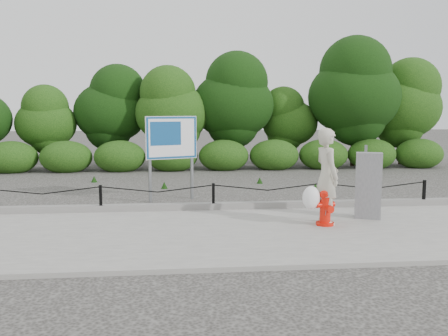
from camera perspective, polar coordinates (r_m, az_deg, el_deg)
ground at (r=10.81m, az=-1.28°, el=-5.42°), size 90.00×90.00×0.00m
sidewalk at (r=8.86m, az=-0.29°, el=-7.92°), size 14.00×4.00×0.08m
curb at (r=10.82m, az=-1.30°, el=-4.58°), size 14.00×0.22×0.14m
chain_barrier at (r=10.72m, az=-1.29°, el=-3.03°), size 10.06×0.06×0.60m
treeline at (r=19.60m, az=2.14°, el=7.79°), size 20.26×3.77×5.20m
fire_hydrant at (r=9.48m, az=12.11°, el=-4.64°), size 0.42×0.43×0.74m
pedestrian at (r=9.53m, az=12.15°, el=-1.13°), size 0.79×0.75×1.89m
utility_cabinet at (r=10.27m, az=16.95°, el=-2.02°), size 0.59×0.47×1.51m
advertising_sign at (r=12.10m, az=-6.36°, el=3.19°), size 1.28×0.55×2.17m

